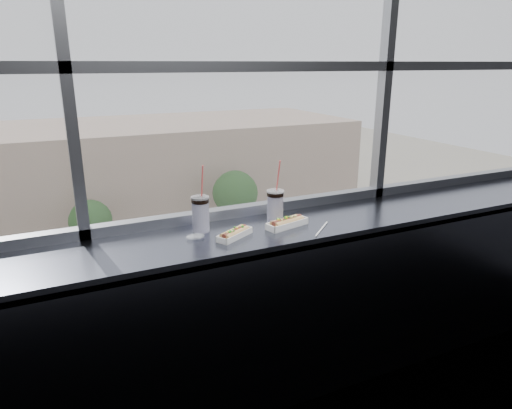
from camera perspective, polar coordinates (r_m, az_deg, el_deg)
name	(u,v)px	position (r m, az deg, el deg)	size (l,w,h in m)	color
wall_back_lower	(251,291)	(3.13, -0.67, -10.73)	(6.00, 6.00, 0.00)	black
window_glass	(248,11)	(2.80, -0.98, 23.02)	(6.00, 6.00, 0.00)	silver
window_mullions	(250,11)	(2.78, -0.80, 23.06)	(6.00, 0.08, 2.40)	gray
counter	(270,232)	(2.69, 1.71, -3.43)	(6.00, 0.55, 0.06)	slate
counter_fascia	(289,331)	(2.72, 4.11, -15.47)	(6.00, 0.04, 1.04)	slate
hotdog_tray_left	(235,233)	(2.52, -2.69, -3.63)	(0.24, 0.18, 0.06)	white
hotdog_tray_right	(287,222)	(2.68, 3.90, -2.25)	(0.28, 0.15, 0.07)	white
soda_cup_left	(201,212)	(2.60, -6.95, -0.96)	(0.11, 0.11, 0.39)	white
soda_cup_right	(275,205)	(2.71, 2.41, -0.07)	(0.11, 0.11, 0.39)	white
loose_straw	(322,229)	(2.66, 8.20, -3.03)	(0.01, 0.01, 0.25)	white
wrapper	(195,237)	(2.52, -7.60, -3.99)	(0.10, 0.07, 0.02)	silver
plaza_ground	(66,203)	(47.84, -22.61, 0.15)	(120.00, 120.00, 0.00)	#9F9886
street_asphalt	(94,323)	(26.02, -19.59, -13.75)	(80.00, 10.00, 0.06)	black
far_sidewalk	(81,264)	(33.19, -21.09, -6.98)	(80.00, 6.00, 0.04)	#9F9886
far_building	(65,175)	(41.53, -22.81, 3.40)	(50.00, 14.00, 8.00)	tan
car_near_c	(119,342)	(22.10, -16.73, -16.15)	(6.25, 2.60, 2.08)	maroon
car_near_d	(236,314)	(23.26, -2.56, -13.48)	(6.37, 2.65, 2.12)	silver
car_far_b	(142,263)	(29.43, -14.03, -7.15)	(6.21, 2.59, 2.07)	maroon
car_far_c	(282,238)	(32.43, 3.31, -4.18)	(6.57, 2.74, 2.19)	#AFB1A7
pedestrian_b	(42,253)	(33.31, -25.18, -5.47)	(0.91, 0.68, 2.04)	#66605B
pedestrian_d	(221,224)	(35.43, -4.45, -2.46)	(0.91, 0.68, 2.05)	#66605B
tree_center	(91,221)	(32.20, -19.97, -1.93)	(2.82, 2.82, 4.40)	#47382B
tree_right	(235,193)	(34.28, -2.62, 1.41)	(3.43, 3.43, 5.36)	#47382B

